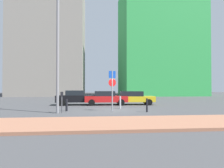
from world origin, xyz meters
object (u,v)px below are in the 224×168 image
at_px(parked_car_black, 77,97).
at_px(traffic_bollard_mid, 120,102).
at_px(parked_car_red, 106,98).
at_px(traffic_bollard_near, 67,105).
at_px(parked_car_yellow, 133,98).
at_px(traffic_bollard_far, 147,105).
at_px(parking_sign_post, 112,86).
at_px(street_lamp, 58,44).
at_px(parking_meter, 62,99).

relative_size(parked_car_black, traffic_bollard_mid, 4.02).
height_order(parked_car_red, traffic_bollard_near, parked_car_red).
distance_m(parked_car_black, parked_car_yellow, 5.92).
xyz_separation_m(parked_car_red, traffic_bollard_far, (2.63, -6.42, -0.24)).
xyz_separation_m(parking_sign_post, traffic_bollard_near, (-3.50, 0.41, -1.52)).
distance_m(parked_car_red, street_lamp, 8.59).
height_order(parked_car_yellow, parking_meter, parking_meter).
distance_m(parked_car_red, traffic_bollard_far, 6.94).
distance_m(parked_car_yellow, parking_meter, 9.10).
height_order(parked_car_black, traffic_bollard_far, parked_car_black).
bearing_deg(parking_meter, street_lamp, -163.59).
bearing_deg(parked_car_yellow, traffic_bollard_mid, -116.41).
xyz_separation_m(parking_meter, traffic_bollard_mid, (4.58, 2.55, -0.43)).
height_order(parking_sign_post, traffic_bollard_near, parking_sign_post).
bearing_deg(parked_car_black, parking_meter, -94.93).
bearing_deg(street_lamp, parking_sign_post, 11.51).
bearing_deg(parking_sign_post, traffic_bollard_far, -17.51).
relative_size(parked_car_red, traffic_bollard_mid, 4.06).
bearing_deg(traffic_bollard_far, traffic_bollard_mid, 121.91).
height_order(parked_car_yellow, street_lamp, street_lamp).
bearing_deg(street_lamp, traffic_bollard_near, 68.23).
xyz_separation_m(traffic_bollard_near, traffic_bollard_mid, (4.38, 1.41, 0.09)).
height_order(parked_car_red, traffic_bollard_far, parked_car_red).
bearing_deg(traffic_bollard_far, parking_meter, 179.41).
relative_size(parked_car_black, parking_meter, 2.88).
bearing_deg(traffic_bollard_mid, traffic_bollard_far, -58.09).
bearing_deg(parked_car_red, traffic_bollard_near, -122.96).
bearing_deg(parking_sign_post, parking_meter, -168.88).
bearing_deg(parking_meter, traffic_bollard_mid, 29.12).
distance_m(parking_sign_post, traffic_bollard_far, 3.01).
bearing_deg(parking_sign_post, parked_car_red, 91.19).
xyz_separation_m(parking_meter, traffic_bollard_near, (0.20, 1.14, -0.52)).
height_order(parked_car_yellow, traffic_bollard_mid, parked_car_yellow).
distance_m(parked_car_black, traffic_bollard_near, 5.49).
bearing_deg(parked_car_black, traffic_bollard_far, -49.76).
relative_size(parking_sign_post, traffic_bollard_far, 3.06).
xyz_separation_m(parked_car_black, parked_car_yellow, (5.91, -0.22, -0.02)).
bearing_deg(traffic_bollard_far, parking_sign_post, 162.49).
relative_size(parking_meter, traffic_bollard_mid, 1.40).
bearing_deg(traffic_bollard_far, parked_car_black, 130.24).
height_order(parking_meter, street_lamp, street_lamp).
bearing_deg(parked_car_red, parked_car_black, 175.29).
distance_m(parked_car_red, traffic_bollard_mid, 3.94).
distance_m(parking_meter, traffic_bollard_far, 6.23).
xyz_separation_m(parked_car_red, parking_meter, (-3.58, -6.35, 0.22)).
relative_size(parking_meter, traffic_bollard_far, 1.48).
height_order(parked_car_black, parked_car_red, parked_car_black).
height_order(parking_meter, traffic_bollard_mid, parking_meter).
distance_m(parked_car_black, parked_car_red, 3.02).
height_order(parked_car_red, traffic_bollard_mid, parked_car_red).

